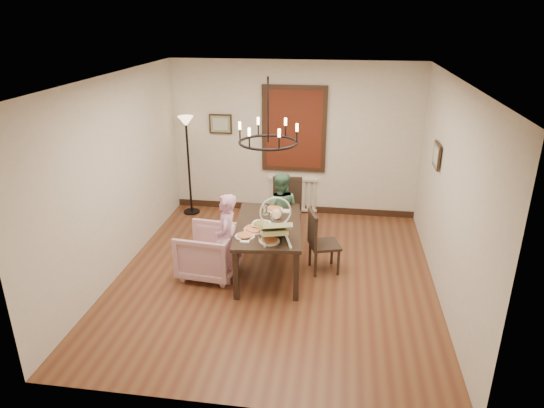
% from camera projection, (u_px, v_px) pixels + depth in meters
% --- Properties ---
extents(room_shell, '(4.51, 5.00, 2.81)m').
position_uv_depth(room_shell, '(278.00, 177.00, 6.82)').
color(room_shell, brown).
rests_on(room_shell, ground).
extents(dining_table, '(1.08, 1.71, 0.76)m').
position_uv_depth(dining_table, '(268.00, 230.00, 6.89)').
color(dining_table, black).
rests_on(dining_table, room_shell).
extents(chair_far, '(0.50, 0.50, 1.08)m').
position_uv_depth(chair_far, '(286.00, 212.00, 7.84)').
color(chair_far, black).
rests_on(chair_far, room_shell).
extents(chair_right, '(0.52, 0.52, 0.94)m').
position_uv_depth(chair_right, '(325.00, 241.00, 7.01)').
color(chair_right, black).
rests_on(chair_right, room_shell).
extents(armchair, '(0.87, 0.85, 0.72)m').
position_uv_depth(armchair, '(208.00, 252.00, 6.94)').
color(armchair, '#E0ABBE').
rests_on(armchair, room_shell).
extents(elderly_woman, '(0.30, 0.42, 1.08)m').
position_uv_depth(elderly_woman, '(227.00, 246.00, 6.71)').
color(elderly_woman, '#C58BAF').
rests_on(elderly_woman, room_shell).
extents(seated_man, '(0.51, 0.40, 1.05)m').
position_uv_depth(seated_man, '(280.00, 217.00, 7.70)').
color(seated_man, '#4B7F62').
rests_on(seated_man, room_shell).
extents(baby_bouncer, '(0.59, 0.71, 0.40)m').
position_uv_depth(baby_bouncer, '(275.00, 225.00, 6.34)').
color(baby_bouncer, beige).
rests_on(baby_bouncer, dining_table).
extents(salad_bowl, '(0.32, 0.32, 0.08)m').
position_uv_depth(salad_bowl, '(261.00, 225.00, 6.74)').
color(salad_bowl, white).
rests_on(salad_bowl, dining_table).
extents(pizza_platter, '(0.34, 0.34, 0.04)m').
position_uv_depth(pizza_platter, '(256.00, 229.00, 6.67)').
color(pizza_platter, tan).
rests_on(pizza_platter, dining_table).
extents(drinking_glass, '(0.06, 0.06, 0.13)m').
position_uv_depth(drinking_glass, '(273.00, 221.00, 6.81)').
color(drinking_glass, silver).
rests_on(drinking_glass, dining_table).
extents(window_blinds, '(1.00, 0.03, 1.40)m').
position_uv_depth(window_blinds, '(294.00, 129.00, 8.66)').
color(window_blinds, maroon).
rests_on(window_blinds, room_shell).
extents(radiator, '(0.92, 0.12, 0.62)m').
position_uv_depth(radiator, '(293.00, 194.00, 9.15)').
color(radiator, silver).
rests_on(radiator, room_shell).
extents(picture_back, '(0.42, 0.03, 0.36)m').
position_uv_depth(picture_back, '(221.00, 124.00, 8.84)').
color(picture_back, black).
rests_on(picture_back, room_shell).
extents(picture_right, '(0.03, 0.42, 0.36)m').
position_uv_depth(picture_right, '(437.00, 155.00, 6.91)').
color(picture_right, black).
rests_on(picture_right, room_shell).
extents(floor_lamp, '(0.30, 0.30, 1.80)m').
position_uv_depth(floor_lamp, '(189.00, 167.00, 8.90)').
color(floor_lamp, black).
rests_on(floor_lamp, room_shell).
extents(chandelier, '(0.80, 0.80, 0.04)m').
position_uv_depth(chandelier, '(268.00, 142.00, 6.42)').
color(chandelier, black).
rests_on(chandelier, room_shell).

